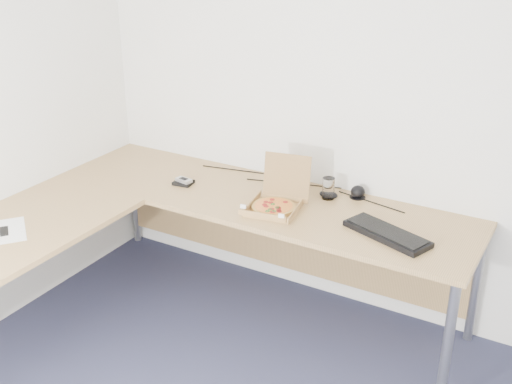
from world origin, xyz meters
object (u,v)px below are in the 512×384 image
Objects in this scene: pizza_box at (275,204)px; keyboard at (387,234)px; drinking_glass at (328,188)px; wallet at (183,183)px; desk at (169,218)px.

keyboard is (0.64, -0.00, -0.02)m from pizza_box.
drinking_glass is 0.27× the size of keyboard.
drinking_glass is 1.13× the size of wallet.
drinking_glass is (0.19, 0.28, 0.03)m from pizza_box.
drinking_glass reaches higher than desk.
wallet is at bearing -161.62° from keyboard.
desk is at bearing -73.59° from wallet.
keyboard reaches higher than desk.
desk is at bearing -155.87° from pizza_box.
drinking_glass is at bearing 8.38° from wallet.
pizza_box is at bearing -124.57° from drinking_glass.
desk is 0.41m from wallet.
wallet is (-0.84, -0.24, -0.05)m from drinking_glass.
desk is 22.68× the size of wallet.
keyboard is at bearing -10.54° from pizza_box.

